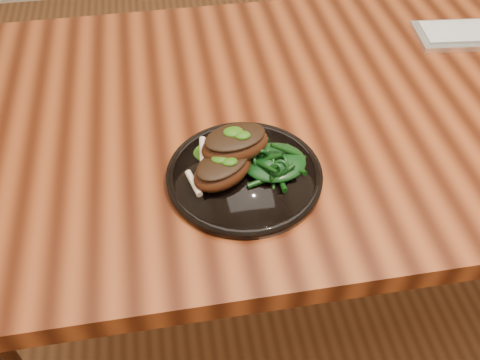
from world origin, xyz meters
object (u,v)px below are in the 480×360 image
(desk, at_px, (382,127))
(greens_heap, at_px, (274,159))
(plate, at_px, (244,175))
(lamb_chop_front, at_px, (222,169))

(desk, height_order, greens_heap, greens_heap)
(greens_heap, bearing_deg, desk, 32.79)
(desk, height_order, plate, plate)
(desk, distance_m, plate, 0.37)
(lamb_chop_front, height_order, greens_heap, lamb_chop_front)
(desk, distance_m, lamb_chop_front, 0.42)
(desk, bearing_deg, greens_heap, -147.21)
(desk, bearing_deg, plate, -150.88)
(lamb_chop_front, relative_size, greens_heap, 1.21)
(lamb_chop_front, bearing_deg, greens_heap, 9.02)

